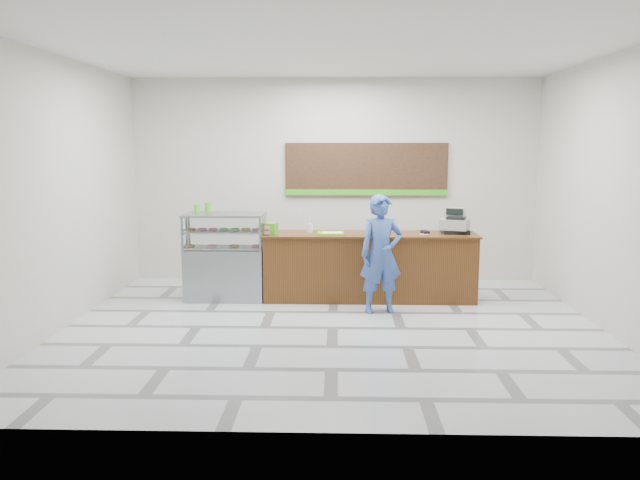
{
  "coord_description": "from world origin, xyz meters",
  "views": [
    {
      "loc": [
        0.06,
        -7.87,
        2.37
      ],
      "look_at": [
        -0.19,
        0.9,
        1.02
      ],
      "focal_mm": 35.0,
      "sensor_mm": 36.0,
      "label": 1
    }
  ],
  "objects_px": {
    "display_case": "(226,256)",
    "cash_register": "(455,224)",
    "customer": "(381,254)",
    "serving_tray": "(331,233)",
    "sales_counter": "(369,266)"
  },
  "relations": [
    {
      "from": "serving_tray",
      "to": "sales_counter",
      "type": "bearing_deg",
      "value": 6.64
    },
    {
      "from": "sales_counter",
      "to": "customer",
      "type": "height_order",
      "value": "customer"
    },
    {
      "from": "customer",
      "to": "cash_register",
      "type": "bearing_deg",
      "value": 24.39
    },
    {
      "from": "cash_register",
      "to": "serving_tray",
      "type": "bearing_deg",
      "value": -154.39
    },
    {
      "from": "cash_register",
      "to": "customer",
      "type": "xyz_separation_m",
      "value": [
        -1.18,
        -0.83,
        -0.33
      ]
    },
    {
      "from": "sales_counter",
      "to": "customer",
      "type": "xyz_separation_m",
      "value": [
        0.13,
        -0.73,
        0.32
      ]
    },
    {
      "from": "serving_tray",
      "to": "display_case",
      "type": "bearing_deg",
      "value": 178.35
    },
    {
      "from": "display_case",
      "to": "sales_counter",
      "type": "bearing_deg",
      "value": 0.0
    },
    {
      "from": "cash_register",
      "to": "serving_tray",
      "type": "height_order",
      "value": "cash_register"
    },
    {
      "from": "display_case",
      "to": "cash_register",
      "type": "height_order",
      "value": "cash_register"
    },
    {
      "from": "display_case",
      "to": "customer",
      "type": "relative_size",
      "value": 0.79
    },
    {
      "from": "serving_tray",
      "to": "cash_register",
      "type": "bearing_deg",
      "value": 5.4
    },
    {
      "from": "sales_counter",
      "to": "serving_tray",
      "type": "height_order",
      "value": "serving_tray"
    },
    {
      "from": "display_case",
      "to": "customer",
      "type": "xyz_separation_m",
      "value": [
        2.35,
        -0.73,
        0.16
      ]
    },
    {
      "from": "cash_register",
      "to": "serving_tray",
      "type": "relative_size",
      "value": 1.34
    }
  ]
}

